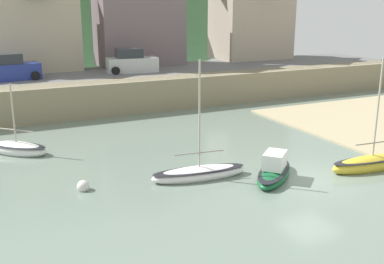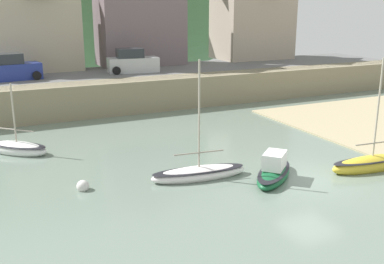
{
  "view_description": "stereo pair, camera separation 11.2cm",
  "coord_description": "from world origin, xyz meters",
  "px_view_note": "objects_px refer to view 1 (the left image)",
  "views": [
    {
      "loc": [
        -13.61,
        -15.61,
        7.84
      ],
      "look_at": [
        -3.64,
        5.26,
        1.39
      ],
      "focal_mm": 43.05,
      "sensor_mm": 36.0,
      "label": 1
    },
    {
      "loc": [
        -13.51,
        -15.65,
        7.84
      ],
      "look_at": [
        -3.64,
        5.26,
        1.39
      ],
      "focal_mm": 43.05,
      "sensor_mm": 36.0,
      "label": 2
    }
  ],
  "objects_px": {
    "waterfront_building_centre": "(138,1)",
    "sailboat_nearest_shore": "(274,171)",
    "mooring_buoy": "(83,186)",
    "sailboat_tall_mast": "(17,148)",
    "sailboat_far_left": "(199,173)",
    "parked_car_near_slipway": "(10,69)",
    "parked_car_by_wall": "(132,62)",
    "waterfront_building_left": "(35,21)",
    "rowboat_small_beached": "(372,163)",
    "waterfront_building_right": "(251,13)"
  },
  "relations": [
    {
      "from": "waterfront_building_centre",
      "to": "sailboat_nearest_shore",
      "type": "bearing_deg",
      "value": -94.8
    },
    {
      "from": "mooring_buoy",
      "to": "sailboat_tall_mast",
      "type": "bearing_deg",
      "value": 107.32
    },
    {
      "from": "waterfront_building_centre",
      "to": "sailboat_far_left",
      "type": "distance_m",
      "value": 24.68
    },
    {
      "from": "sailboat_nearest_shore",
      "to": "parked_car_near_slipway",
      "type": "bearing_deg",
      "value": 74.03
    },
    {
      "from": "parked_car_by_wall",
      "to": "mooring_buoy",
      "type": "bearing_deg",
      "value": -108.06
    },
    {
      "from": "waterfront_building_left",
      "to": "parked_car_by_wall",
      "type": "height_order",
      "value": "waterfront_building_left"
    },
    {
      "from": "sailboat_tall_mast",
      "to": "parked_car_by_wall",
      "type": "distance_m",
      "value": 15.05
    },
    {
      "from": "waterfront_building_centre",
      "to": "rowboat_small_beached",
      "type": "distance_m",
      "value": 26.72
    },
    {
      "from": "parked_car_by_wall",
      "to": "sailboat_nearest_shore",
      "type": "bearing_deg",
      "value": -82.44
    },
    {
      "from": "waterfront_building_left",
      "to": "sailboat_tall_mast",
      "type": "height_order",
      "value": "waterfront_building_left"
    },
    {
      "from": "waterfront_building_left",
      "to": "sailboat_tall_mast",
      "type": "distance_m",
      "value": 16.79
    },
    {
      "from": "waterfront_building_left",
      "to": "sailboat_nearest_shore",
      "type": "height_order",
      "value": "waterfront_building_left"
    },
    {
      "from": "sailboat_far_left",
      "to": "waterfront_building_centre",
      "type": "bearing_deg",
      "value": 83.61
    },
    {
      "from": "waterfront_building_right",
      "to": "sailboat_tall_mast",
      "type": "bearing_deg",
      "value": -148.17
    },
    {
      "from": "parked_car_near_slipway",
      "to": "sailboat_far_left",
      "type": "bearing_deg",
      "value": -77.32
    },
    {
      "from": "sailboat_far_left",
      "to": "mooring_buoy",
      "type": "height_order",
      "value": "sailboat_far_left"
    },
    {
      "from": "waterfront_building_left",
      "to": "waterfront_building_right",
      "type": "relative_size",
      "value": 0.89
    },
    {
      "from": "waterfront_building_left",
      "to": "sailboat_nearest_shore",
      "type": "relative_size",
      "value": 2.2
    },
    {
      "from": "waterfront_building_right",
      "to": "sailboat_far_left",
      "type": "distance_m",
      "value": 29.35
    },
    {
      "from": "sailboat_nearest_shore",
      "to": "mooring_buoy",
      "type": "bearing_deg",
      "value": 121.95
    },
    {
      "from": "waterfront_building_left",
      "to": "sailboat_tall_mast",
      "type": "relative_size",
      "value": 2.0
    },
    {
      "from": "sailboat_far_left",
      "to": "parked_car_by_wall",
      "type": "relative_size",
      "value": 1.33
    },
    {
      "from": "waterfront_building_right",
      "to": "parked_car_near_slipway",
      "type": "relative_size",
      "value": 2.11
    },
    {
      "from": "waterfront_building_centre",
      "to": "sailboat_tall_mast",
      "type": "distance_m",
      "value": 21.17
    },
    {
      "from": "waterfront_building_centre",
      "to": "sailboat_nearest_shore",
      "type": "xyz_separation_m",
      "value": [
        -2.04,
        -24.34,
        -7.76
      ]
    },
    {
      "from": "parked_car_near_slipway",
      "to": "parked_car_by_wall",
      "type": "height_order",
      "value": "same"
    },
    {
      "from": "waterfront_building_right",
      "to": "rowboat_small_beached",
      "type": "height_order",
      "value": "waterfront_building_right"
    },
    {
      "from": "sailboat_tall_mast",
      "to": "parked_car_by_wall",
      "type": "bearing_deg",
      "value": 90.67
    },
    {
      "from": "sailboat_nearest_shore",
      "to": "sailboat_tall_mast",
      "type": "relative_size",
      "value": 0.91
    },
    {
      "from": "waterfront_building_left",
      "to": "waterfront_building_centre",
      "type": "height_order",
      "value": "waterfront_building_centre"
    },
    {
      "from": "sailboat_tall_mast",
      "to": "waterfront_building_left",
      "type": "bearing_deg",
      "value": 121.37
    },
    {
      "from": "sailboat_far_left",
      "to": "parked_car_by_wall",
      "type": "xyz_separation_m",
      "value": [
        2.87,
        18.32,
        2.95
      ]
    },
    {
      "from": "waterfront_building_centre",
      "to": "waterfront_building_right",
      "type": "xyz_separation_m",
      "value": [
        12.02,
        0.0,
        -1.13
      ]
    },
    {
      "from": "rowboat_small_beached",
      "to": "sailboat_far_left",
      "type": "bearing_deg",
      "value": 167.43
    },
    {
      "from": "sailboat_nearest_shore",
      "to": "waterfront_building_right",
      "type": "bearing_deg",
      "value": 18.12
    },
    {
      "from": "sailboat_far_left",
      "to": "parked_car_near_slipway",
      "type": "bearing_deg",
      "value": 115.93
    },
    {
      "from": "parked_car_by_wall",
      "to": "mooring_buoy",
      "type": "xyz_separation_m",
      "value": [
        -8.07,
        -17.42,
        -3.04
      ]
    },
    {
      "from": "sailboat_tall_mast",
      "to": "sailboat_nearest_shore",
      "type": "bearing_deg",
      "value": 2.99
    },
    {
      "from": "sailboat_far_left",
      "to": "rowboat_small_beached",
      "type": "distance_m",
      "value": 8.58
    },
    {
      "from": "sailboat_far_left",
      "to": "parked_car_near_slipway",
      "type": "relative_size",
      "value": 1.33
    },
    {
      "from": "parked_car_near_slipway",
      "to": "mooring_buoy",
      "type": "distance_m",
      "value": 17.73
    },
    {
      "from": "waterfront_building_centre",
      "to": "sailboat_far_left",
      "type": "relative_size",
      "value": 1.97
    },
    {
      "from": "waterfront_building_centre",
      "to": "rowboat_small_beached",
      "type": "relative_size",
      "value": 1.97
    },
    {
      "from": "rowboat_small_beached",
      "to": "parked_car_near_slipway",
      "type": "height_order",
      "value": "rowboat_small_beached"
    },
    {
      "from": "parked_car_near_slipway",
      "to": "parked_car_by_wall",
      "type": "distance_m",
      "value": 9.37
    },
    {
      "from": "waterfront_building_centre",
      "to": "sailboat_nearest_shore",
      "type": "relative_size",
      "value": 3.06
    },
    {
      "from": "rowboat_small_beached",
      "to": "sailboat_nearest_shore",
      "type": "bearing_deg",
      "value": 173.13
    },
    {
      "from": "waterfront_building_right",
      "to": "parked_car_by_wall",
      "type": "bearing_deg",
      "value": -162.56
    },
    {
      "from": "waterfront_building_right",
      "to": "rowboat_small_beached",
      "type": "distance_m",
      "value": 27.75
    },
    {
      "from": "sailboat_nearest_shore",
      "to": "mooring_buoy",
      "type": "height_order",
      "value": "sailboat_nearest_shore"
    }
  ]
}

